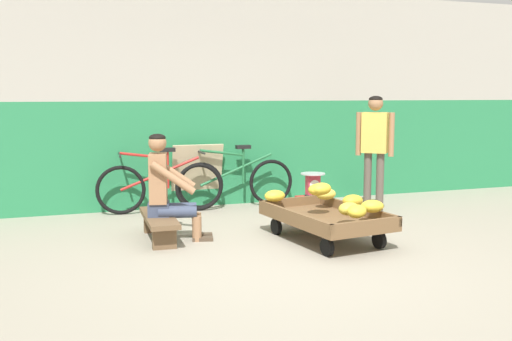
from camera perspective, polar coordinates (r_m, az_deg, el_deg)
The scene contains 13 objects.
ground_plane at distance 5.54m, azimuth 3.57°, elevation -8.97°, with size 80.00×80.00×0.00m, color gray.
back_wall at distance 8.39m, azimuth -5.01°, elevation 6.90°, with size 16.00×0.30×2.99m.
banana_cart at distance 6.37m, azimuth 6.65°, elevation -4.63°, with size 1.03×1.54×0.36m.
banana_pile at distance 6.33m, azimuth 7.35°, elevation -2.72°, with size 0.96×1.34×0.26m.
low_bench at distance 6.47m, azimuth -9.25°, elevation -4.85°, with size 0.35×1.11×0.27m.
vendor_seated at distance 6.40m, azimuth -8.53°, elevation -1.62°, with size 0.72×0.57×1.14m.
plastic_crate at distance 7.39m, azimuth 5.42°, elevation -3.65°, with size 0.36×0.28×0.30m.
weighing_scale at distance 7.34m, azimuth 5.46°, elevation -1.33°, with size 0.30×0.30×0.29m.
bicycle_near_left at distance 7.92m, azimuth -9.15°, elevation -1.49°, with size 1.66×0.48×0.86m.
bicycle_far_left at distance 8.23m, azimuth -1.92°, elevation -1.07°, with size 1.66×0.48×0.86m.
sign_board at distance 8.25m, azimuth -5.67°, elevation -0.50°, with size 0.70×0.25×0.88m.
customer_adult at distance 7.84m, azimuth 11.28°, elevation 2.79°, with size 0.39×0.36×1.53m.
shopping_bag at distance 6.98m, azimuth 7.39°, elevation -4.58°, with size 0.18×0.12×0.24m, color silver.
Camera 1 is at (-2.07, -4.90, 1.55)m, focal length 41.85 mm.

